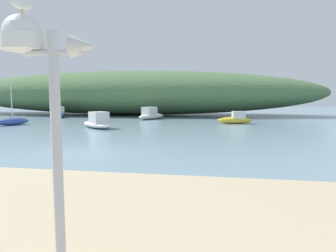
{
  "coord_description": "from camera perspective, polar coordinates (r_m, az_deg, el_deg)",
  "views": [
    {
      "loc": [
        5.75,
        -11.24,
        2.34
      ],
      "look_at": [
        3.44,
        2.66,
        0.93
      ],
      "focal_mm": 31.08,
      "sensor_mm": 36.0,
      "label": 1
    }
  ],
  "objects": [
    {
      "name": "distant_hill",
      "position": [
        39.27,
        -7.81,
        6.44
      ],
      "size": [
        50.12,
        12.5,
        5.72
      ],
      "primitive_type": "ellipsoid",
      "color": "#517547",
      "rests_on": "ground"
    },
    {
      "name": "motorboat_mid_channel",
      "position": [
        35.82,
        -20.46,
        2.35
      ],
      "size": [
        2.85,
        3.4,
        1.24
      ],
      "color": "#2D4C9E",
      "rests_on": "ground"
    },
    {
      "name": "motorboat_by_sandbar",
      "position": [
        26.07,
        13.16,
        1.34
      ],
      "size": [
        3.17,
        1.4,
        1.09
      ],
      "color": "gold",
      "rests_on": "ground"
    },
    {
      "name": "mast_structure",
      "position": [
        3.68,
        -24.38,
        10.85
      ],
      "size": [
        1.11,
        0.48,
        3.06
      ],
      "color": "silver",
      "rests_on": "beach_sand"
    },
    {
      "name": "motorboat_centre_water",
      "position": [
        22.51,
        -13.67,
        0.71
      ],
      "size": [
        3.79,
        3.67,
        1.24
      ],
      "color": "white",
      "rests_on": "ground"
    },
    {
      "name": "ground_plane",
      "position": [
        12.84,
        -17.44,
        -5.03
      ],
      "size": [
        120.0,
        120.0,
        0.0
      ],
      "primitive_type": "plane",
      "color": "#7A99A8"
    },
    {
      "name": "motorboat_near_shore",
      "position": [
        30.72,
        -3.34,
        2.21
      ],
      "size": [
        2.8,
        4.43,
        1.29
      ],
      "color": "white",
      "rests_on": "ground"
    },
    {
      "name": "sailboat_off_point",
      "position": [
        27.35,
        -28.16,
        0.81
      ],
      "size": [
        1.98,
        2.81,
        3.6
      ],
      "color": "#2D4C9E",
      "rests_on": "ground"
    },
    {
      "name": "seagull_on_radar",
      "position": [
        3.89,
        -27.04,
        20.87
      ],
      "size": [
        0.21,
        0.31,
        0.23
      ],
      "color": "orange",
      "rests_on": "mast_structure"
    }
  ]
}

